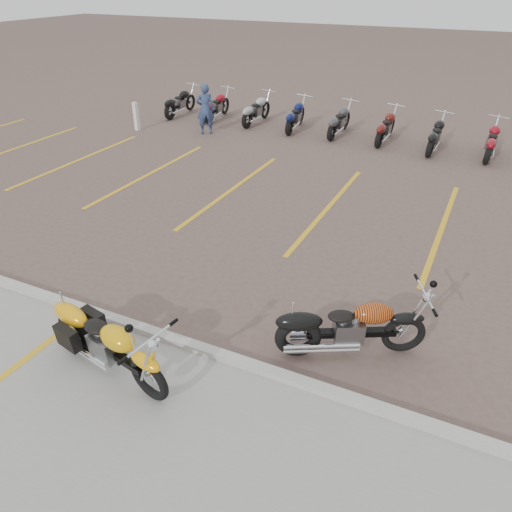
# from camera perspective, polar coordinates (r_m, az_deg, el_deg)

# --- Properties ---
(ground) EXTENTS (100.00, 100.00, 0.00)m
(ground) POSITION_cam_1_polar(r_m,az_deg,el_deg) (9.25, 0.29, -3.63)
(ground) COLOR brown
(ground) RESTS_ON ground
(concrete_apron) EXTENTS (60.00, 5.00, 0.01)m
(concrete_apron) POSITION_cam_1_polar(r_m,az_deg,el_deg) (6.57, -18.55, -23.30)
(concrete_apron) COLOR #9E9B93
(concrete_apron) RESTS_ON ground
(curb) EXTENTS (60.00, 0.18, 0.12)m
(curb) POSITION_cam_1_polar(r_m,az_deg,el_deg) (7.82, -6.18, -10.54)
(curb) COLOR #ADAAA3
(curb) RESTS_ON ground
(parking_stripes) EXTENTS (38.00, 5.50, 0.01)m
(parking_stripes) POSITION_cam_1_polar(r_m,az_deg,el_deg) (12.54, 8.27, 5.54)
(parking_stripes) COLOR gold
(parking_stripes) RESTS_ON ground
(yellow_cruiser) EXTENTS (2.34, 0.65, 0.98)m
(yellow_cruiser) POSITION_cam_1_polar(r_m,az_deg,el_deg) (7.51, -16.56, -9.62)
(yellow_cruiser) COLOR black
(yellow_cruiser) RESTS_ON ground
(flame_cruiser) EXTENTS (2.07, 1.21, 0.94)m
(flame_cruiser) POSITION_cam_1_polar(r_m,az_deg,el_deg) (7.63, 10.38, -8.20)
(flame_cruiser) COLOR black
(flame_cruiser) RESTS_ON ground
(person_a) EXTENTS (0.75, 0.71, 1.73)m
(person_a) POSITION_cam_1_polar(r_m,az_deg,el_deg) (18.34, -5.83, 16.37)
(person_a) COLOR navy
(person_a) RESTS_ON ground
(bollard) EXTENTS (0.17, 0.17, 1.00)m
(bollard) POSITION_cam_1_polar(r_m,az_deg,el_deg) (19.24, -13.52, 15.25)
(bollard) COLOR white
(bollard) RESTS_ON ground
(bg_bike_row) EXTENTS (15.56, 2.02, 1.10)m
(bg_bike_row) POSITION_cam_1_polar(r_m,az_deg,el_deg) (18.01, 11.89, 14.62)
(bg_bike_row) COLOR black
(bg_bike_row) RESTS_ON ground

